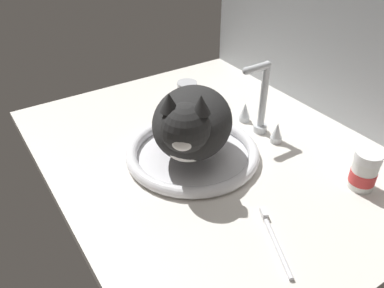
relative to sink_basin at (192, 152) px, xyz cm
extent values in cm
cube|color=silver|center=(0.24, 5.67, -2.83)|extent=(103.13, 82.25, 3.00)
cube|color=#B2B7BC|center=(0.24, 48.00, 16.12)|extent=(103.13, 2.40, 40.91)
torus|color=white|center=(0.00, 0.00, 0.16)|extent=(35.11, 35.11, 2.98)
cylinder|color=white|center=(0.00, 0.00, -1.03)|extent=(30.63, 30.63, 0.60)
cylinder|color=silver|center=(0.00, 23.48, -0.31)|extent=(4.00, 4.00, 2.05)
cylinder|color=silver|center=(0.00, 23.48, 9.98)|extent=(2.00, 2.00, 18.55)
sphere|color=silver|center=(0.00, 23.48, 19.26)|extent=(2.20, 2.20, 2.20)
cylinder|color=silver|center=(0.00, 19.92, 19.26)|extent=(2.00, 7.12, 2.00)
sphere|color=silver|center=(0.00, 16.36, 19.26)|extent=(2.10, 2.10, 2.10)
cylinder|color=silver|center=(-6.91, 23.48, -0.53)|extent=(3.20, 3.20, 1.60)
cone|color=silver|center=(-6.91, 23.48, 2.45)|extent=(2.88, 2.88, 4.38)
cylinder|color=silver|center=(6.91, 23.48, -0.53)|extent=(3.20, 3.20, 1.60)
cone|color=silver|center=(6.91, 23.48, 2.45)|extent=(2.88, 2.88, 4.38)
ellipsoid|color=black|center=(0.00, 0.00, 9.59)|extent=(32.97, 32.35, 15.88)
sphere|color=black|center=(7.96, -6.95, 14.13)|extent=(11.44, 11.44, 11.44)
cone|color=black|center=(10.22, -4.36, 20.27)|extent=(4.35, 4.35, 4.29)
cone|color=black|center=(5.71, -9.53, 20.27)|extent=(4.35, 4.35, 4.29)
ellipsoid|color=silver|center=(11.19, -9.77, 12.98)|extent=(5.74, 5.88, 3.66)
ellipsoid|color=silver|center=(6.97, -6.08, 8.80)|extent=(12.76, 13.10, 8.73)
cylinder|color=black|center=(-10.78, 9.41, 3.25)|extent=(9.73, 9.07, 3.20)
cylinder|color=#B2B5BA|center=(-27.18, 15.75, 1.53)|extent=(6.41, 6.41, 5.73)
cylinder|color=silver|center=(-27.18, 15.75, 4.90)|extent=(6.54, 6.54, 1.00)
cylinder|color=white|center=(32.18, 26.97, 2.54)|extent=(5.91, 5.91, 7.74)
cylinder|color=#D13838|center=(32.18, 26.97, 1.92)|extent=(6.08, 6.08, 3.10)
cylinder|color=white|center=(32.18, 26.97, 7.49)|extent=(6.20, 6.20, 2.17)
cylinder|color=silver|center=(35.40, -2.72, -0.83)|extent=(14.50, 7.20, 1.00)
cube|color=white|center=(27.17, 0.95, -0.23)|extent=(2.86, 2.15, 1.20)
camera|label=1|loc=(69.84, -45.40, 59.38)|focal=36.29mm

